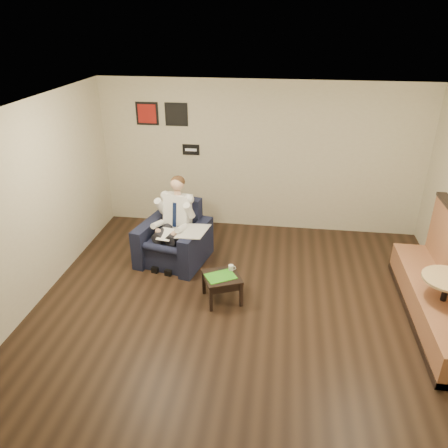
# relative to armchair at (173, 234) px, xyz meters

# --- Properties ---
(ground) EXTENTS (6.00, 6.00, 0.00)m
(ground) POSITION_rel_armchair_xyz_m (1.31, -1.44, -0.50)
(ground) COLOR black
(ground) RESTS_ON ground
(wall_back) EXTENTS (6.00, 0.02, 2.80)m
(wall_back) POSITION_rel_armchair_xyz_m (1.31, 1.56, 0.90)
(wall_back) COLOR beige
(wall_back) RESTS_ON ground
(wall_front) EXTENTS (6.00, 0.02, 2.80)m
(wall_front) POSITION_rel_armchair_xyz_m (1.31, -4.44, 0.90)
(wall_front) COLOR beige
(wall_front) RESTS_ON ground
(wall_left) EXTENTS (0.02, 6.00, 2.80)m
(wall_left) POSITION_rel_armchair_xyz_m (-1.69, -1.44, 0.90)
(wall_left) COLOR beige
(wall_left) RESTS_ON ground
(ceiling) EXTENTS (6.00, 6.00, 0.02)m
(ceiling) POSITION_rel_armchair_xyz_m (1.31, -1.44, 2.30)
(ceiling) COLOR white
(ceiling) RESTS_ON wall_back
(seating_sign) EXTENTS (0.32, 0.02, 0.20)m
(seating_sign) POSITION_rel_armchair_xyz_m (0.01, 1.55, 1.00)
(seating_sign) COLOR black
(seating_sign) RESTS_ON wall_back
(art_print_left) EXTENTS (0.42, 0.03, 0.42)m
(art_print_left) POSITION_rel_armchair_xyz_m (-0.79, 1.55, 1.65)
(art_print_left) COLOR maroon
(art_print_left) RESTS_ON wall_back
(art_print_right) EXTENTS (0.42, 0.03, 0.42)m
(art_print_right) POSITION_rel_armchair_xyz_m (-0.24, 1.55, 1.65)
(art_print_right) COLOR black
(art_print_right) RESTS_ON wall_back
(armchair) EXTENTS (1.23, 1.23, 1.00)m
(armchair) POSITION_rel_armchair_xyz_m (0.00, 0.00, 0.00)
(armchair) COLOR black
(armchair) RESTS_ON ground
(seated_man) EXTENTS (0.85, 1.10, 1.37)m
(seated_man) POSITION_rel_armchair_xyz_m (-0.03, -0.13, 0.19)
(seated_man) COLOR white
(seated_man) RESTS_ON armchair
(lap_papers) EXTENTS (0.27, 0.36, 0.01)m
(lap_papers) POSITION_rel_armchair_xyz_m (-0.05, -0.23, 0.11)
(lap_papers) COLOR white
(lap_papers) RESTS_ON seated_man
(newspaper) EXTENTS (0.52, 0.61, 0.01)m
(newspaper) POSITION_rel_armchair_xyz_m (0.39, -0.20, 0.18)
(newspaper) COLOR silver
(newspaper) RESTS_ON armchair
(side_table) EXTENTS (0.66, 0.66, 0.41)m
(side_table) POSITION_rel_armchair_xyz_m (0.97, -1.01, -0.30)
(side_table) COLOR black
(side_table) RESTS_ON ground
(green_folder) EXTENTS (0.50, 0.46, 0.01)m
(green_folder) POSITION_rel_armchair_xyz_m (0.95, -1.03, -0.08)
(green_folder) COLOR green
(green_folder) RESTS_ON side_table
(coffee_mug) EXTENTS (0.10, 0.10, 0.09)m
(coffee_mug) POSITION_rel_armchair_xyz_m (1.08, -0.84, -0.05)
(coffee_mug) COLOR white
(coffee_mug) RESTS_ON side_table
(smartphone) EXTENTS (0.14, 0.09, 0.01)m
(smartphone) POSITION_rel_armchair_xyz_m (0.96, -0.85, -0.09)
(smartphone) COLOR black
(smartphone) RESTS_ON side_table
(banquette) EXTENTS (0.63, 2.65, 1.36)m
(banquette) POSITION_rel_armchair_xyz_m (3.90, -1.05, 0.18)
(banquette) COLOR #965C3A
(banquette) RESTS_ON ground
(cafe_table) EXTENTS (0.85, 0.85, 0.80)m
(cafe_table) POSITION_rel_armchair_xyz_m (3.91, -1.25, -0.10)
(cafe_table) COLOR tan
(cafe_table) RESTS_ON ground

